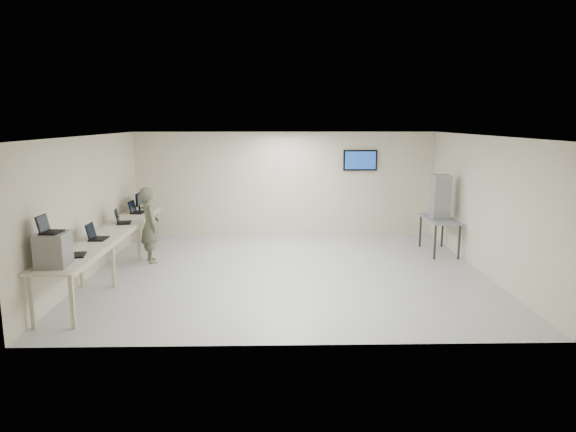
{
  "coord_description": "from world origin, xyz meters",
  "views": [
    {
      "loc": [
        -0.23,
        -10.22,
        3.1
      ],
      "look_at": [
        0.0,
        0.2,
        1.15
      ],
      "focal_mm": 32.0,
      "sensor_mm": 36.0,
      "label": 1
    }
  ],
  "objects_px": {
    "workbench": "(111,234)",
    "side_table": "(440,221)",
    "soldier": "(150,225)",
    "equipment_box": "(53,249)"
  },
  "relations": [
    {
      "from": "workbench",
      "to": "side_table",
      "type": "relative_size",
      "value": 4.31
    },
    {
      "from": "soldier",
      "to": "side_table",
      "type": "xyz_separation_m",
      "value": [
        6.62,
        0.64,
        -0.08
      ]
    },
    {
      "from": "soldier",
      "to": "side_table",
      "type": "height_order",
      "value": "soldier"
    },
    {
      "from": "workbench",
      "to": "side_table",
      "type": "bearing_deg",
      "value": 11.93
    },
    {
      "from": "equipment_box",
      "to": "side_table",
      "type": "xyz_separation_m",
      "value": [
        7.25,
        4.06,
        -0.4
      ]
    },
    {
      "from": "soldier",
      "to": "side_table",
      "type": "bearing_deg",
      "value": -108.89
    },
    {
      "from": "workbench",
      "to": "equipment_box",
      "type": "xyz_separation_m",
      "value": [
        -0.06,
        -2.54,
        0.33
      ]
    },
    {
      "from": "side_table",
      "to": "equipment_box",
      "type": "bearing_deg",
      "value": -150.74
    },
    {
      "from": "workbench",
      "to": "equipment_box",
      "type": "relative_size",
      "value": 11.6
    },
    {
      "from": "equipment_box",
      "to": "soldier",
      "type": "relative_size",
      "value": 0.31
    }
  ]
}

